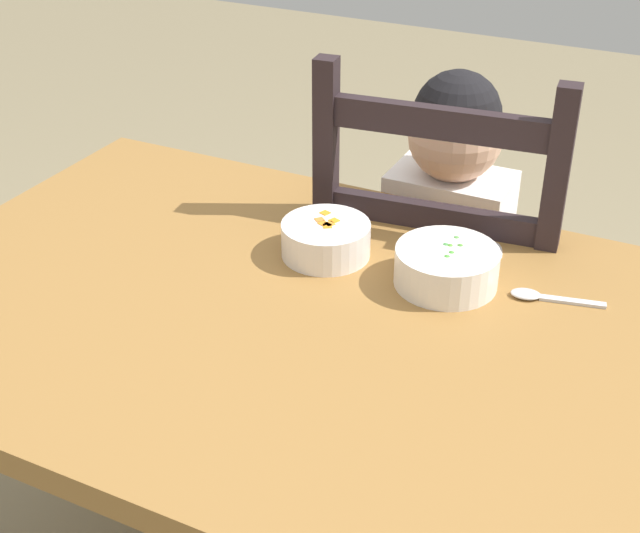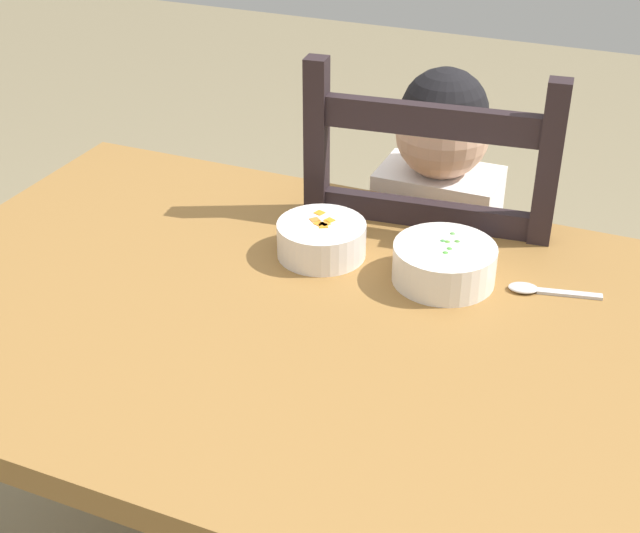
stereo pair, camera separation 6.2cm
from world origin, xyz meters
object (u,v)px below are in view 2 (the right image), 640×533
dining_table (275,370)px  dining_chair (429,314)px  bowl_of_peas (444,262)px  spoon (537,290)px  child_figure (431,243)px  bowl_of_carrots (321,238)px

dining_table → dining_chair: 0.49m
bowl_of_peas → spoon: bowl_of_peas is taller
child_figure → bowl_of_carrots: 0.34m
bowl_of_carrots → spoon: bearing=3.7°
bowl_of_carrots → child_figure: bearing=71.1°
dining_table → spoon: spoon is taller
dining_table → bowl_of_peas: 0.30m
dining_table → bowl_of_peas: size_ratio=7.49×
dining_chair → spoon: dining_chair is taller
bowl_of_peas → spoon: size_ratio=1.13×
spoon → bowl_of_carrots: bearing=-176.3°
bowl_of_peas → spoon: 0.14m
dining_table → bowl_of_carrots: (0.01, 0.16, 0.15)m
spoon → dining_table: bearing=-152.2°
bowl_of_carrots → spoon: size_ratio=1.02×
bowl_of_peas → dining_table: bearing=-142.4°
dining_chair → bowl_of_peas: (0.09, -0.30, 0.30)m
dining_chair → bowl_of_carrots: bearing=-109.7°
child_figure → bowl_of_peas: (0.10, -0.29, 0.14)m
dining_table → bowl_of_carrots: bearing=86.7°
child_figure → bowl_of_carrots: bearing=-108.9°
bowl_of_carrots → spoon: bowl_of_carrots is taller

